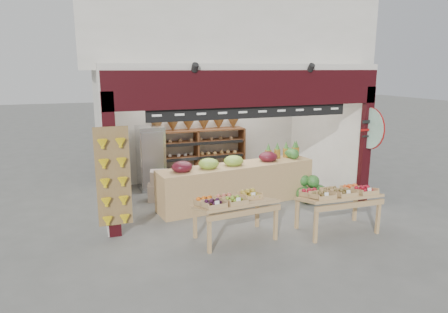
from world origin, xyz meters
TOP-DOWN VIEW (x-y plane):
  - ground at (0.00, 0.00)m, footprint 60.00×60.00m
  - shop_structure at (0.00, 1.61)m, footprint 6.36×5.12m
  - banana_board at (-2.73, -1.17)m, footprint 0.60×0.15m
  - gift_sign at (2.75, -1.15)m, footprint 0.04×0.93m
  - back_shelving at (-0.32, 1.98)m, footprint 2.70×0.44m
  - refrigerator at (-1.61, 1.66)m, footprint 0.68×0.68m
  - cardboard_stack at (-1.38, 0.67)m, footprint 1.09×0.79m
  - mid_counter at (0.02, -0.15)m, footprint 3.73×1.18m
  - display_table_left at (-0.81, -1.92)m, footprint 1.47×0.91m
  - display_table_right at (1.24, -2.24)m, footprint 1.46×0.84m
  - watermelon_pile at (1.80, -0.44)m, footprint 0.81×0.76m

SIDE VIEW (x-z plane):
  - ground at x=0.00m, z-range 0.00..0.00m
  - watermelon_pile at x=1.80m, z-range -0.08..0.50m
  - cardboard_stack at x=-1.38m, z-range -0.10..0.62m
  - mid_counter at x=0.02m, z-range -0.07..1.07m
  - display_table_left at x=-0.81m, z-range 0.24..1.16m
  - display_table_right at x=1.24m, z-range 0.26..1.19m
  - refrigerator at x=-1.61m, z-range 0.00..1.62m
  - back_shelving at x=-0.32m, z-range 0.25..1.95m
  - banana_board at x=-2.73m, z-range 0.22..2.02m
  - gift_sign at x=2.75m, z-range 1.29..2.21m
  - shop_structure at x=0.00m, z-range 1.22..6.62m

